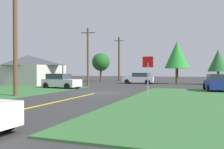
# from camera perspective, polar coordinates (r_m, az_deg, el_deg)

# --- Properties ---
(ground_plane) EXTENTS (120.00, 120.00, 0.00)m
(ground_plane) POSITION_cam_1_polar(r_m,az_deg,el_deg) (21.42, -3.18, -4.28)
(ground_plane) COLOR #313131
(grass_verge_right) EXTENTS (12.00, 20.00, 0.08)m
(grass_verge_right) POSITION_cam_1_polar(r_m,az_deg,el_deg) (15.85, 24.81, -6.07)
(grass_verge_right) COLOR #336633
(grass_verge_right) RESTS_ON ground
(lane_stripe_center) EXTENTS (0.20, 14.00, 0.01)m
(lane_stripe_center) POSITION_cam_1_polar(r_m,az_deg,el_deg) (14.43, -15.67, -6.84)
(lane_stripe_center) COLOR yellow
(lane_stripe_center) RESTS_ON ground
(stop_sign) EXTENTS (0.78, 0.07, 2.96)m
(stop_sign) POSITION_cam_1_polar(r_m,az_deg,el_deg) (17.67, 8.43, 1.41)
(stop_sign) COLOR #9EA0A8
(stop_sign) RESTS_ON ground
(car_on_crossroad) EXTENTS (2.35, 4.16, 1.62)m
(car_on_crossroad) POSITION_cam_1_polar(r_m,az_deg,el_deg) (24.55, 23.43, -1.81)
(car_on_crossroad) COLOR navy
(car_on_crossroad) RESTS_ON ground
(parked_car_near_building) EXTENTS (4.31, 2.37, 1.62)m
(parked_car_near_building) POSITION_cam_1_polar(r_m,az_deg,el_deg) (26.47, -11.97, -1.56)
(parked_car_near_building) COLOR silver
(parked_car_near_building) RESTS_ON ground
(car_approaching_junction) EXTENTS (4.52, 1.93, 1.62)m
(car_approaching_junction) POSITION_cam_1_polar(r_m,az_deg,el_deg) (35.92, 6.42, -0.89)
(car_approaching_junction) COLOR silver
(car_approaching_junction) RESTS_ON ground
(utility_pole_near) EXTENTS (1.80, 0.33, 8.84)m
(utility_pole_near) POSITION_cam_1_polar(r_m,az_deg,el_deg) (19.54, -21.83, 8.43)
(utility_pole_near) COLOR brown
(utility_pole_near) RESTS_ON ground
(utility_pole_mid) EXTENTS (1.79, 0.49, 7.43)m
(utility_pole_mid) POSITION_cam_1_polar(r_m,az_deg,el_deg) (31.54, -5.67, 4.38)
(utility_pole_mid) COLOR brown
(utility_pole_mid) RESTS_ON ground
(utility_pole_far) EXTENTS (1.76, 0.63, 8.09)m
(utility_pole_far) POSITION_cam_1_polar(r_m,az_deg,el_deg) (44.64, 1.67, 3.74)
(utility_pole_far) COLOR #4D3E2B
(utility_pole_far) RESTS_ON ground
(oak_tree_left) EXTENTS (2.78, 2.78, 4.87)m
(oak_tree_left) POSITION_cam_1_polar(r_m,az_deg,el_deg) (36.42, 23.73, 3.02)
(oak_tree_left) COLOR brown
(oak_tree_left) RESTS_ON ground
(pine_tree_center) EXTENTS (3.13, 3.13, 5.02)m
(pine_tree_center) POSITION_cam_1_polar(r_m,az_deg,el_deg) (42.81, -2.65, 2.92)
(pine_tree_center) COLOR brown
(pine_tree_center) RESTS_ON ground
(oak_tree_right) EXTENTS (3.58, 3.58, 6.21)m
(oak_tree_right) POSITION_cam_1_polar(r_m,az_deg,el_deg) (36.47, 15.04, 4.48)
(oak_tree_right) COLOR brown
(oak_tree_right) RESTS_ON ground
(barn) EXTENTS (9.31, 6.71, 4.07)m
(barn) POSITION_cam_1_polar(r_m,az_deg,el_deg) (35.34, -19.23, 1.02)
(barn) COLOR beige
(barn) RESTS_ON ground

